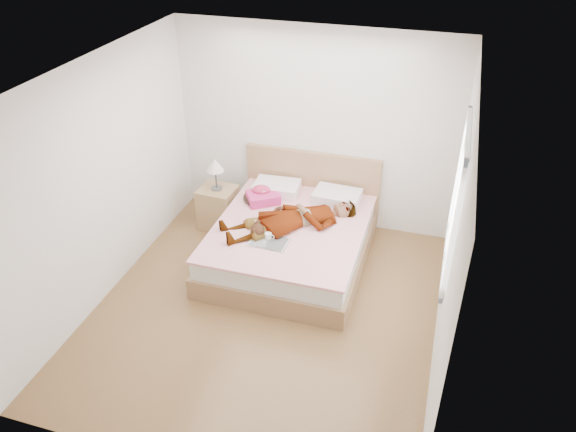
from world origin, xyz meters
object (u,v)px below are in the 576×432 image
Objects in this scene: woman at (292,216)px; nightstand at (218,204)px; bed at (292,238)px; plush_toy at (258,229)px; coffee_mug at (269,237)px; phone at (263,189)px; towel at (263,196)px; magazine at (269,242)px.

nightstand is at bearing -148.68° from woman.
bed reaches higher than plush_toy.
coffee_mug is at bearing -108.37° from bed.
plush_toy reaches higher than coffee_mug.
woman is at bearing 68.14° from coffee_mug.
phone reaches higher than plush_toy.
nightstand is at bearing 176.06° from towel.
phone is at bearing 144.28° from bed.
towel reaches higher than coffee_mug.
nightstand is at bearing 139.54° from coffee_mug.
bed is 4.22× the size of towel.
nightstand reaches higher than phone.
nightstand is (-0.64, 0.04, -0.26)m from towel.
woman is 0.82× the size of bed.
magazine is 0.22m from plush_toy.
woman is 14.79× the size of coffee_mug.
woman reaches higher than plush_toy.
nightstand reaches higher than woman.
towel is 0.87m from coffee_mug.
magazine is 0.07m from coffee_mug.
plush_toy is at bearing 143.71° from magazine.
woman is 0.65m from towel.
phone is at bearing -3.85° from nightstand.
woman is at bearing -21.06° from nightstand.
coffee_mug is (0.34, -0.80, -0.13)m from phone.
plush_toy is at bearing -128.08° from bed.
bed is 2.10× the size of nightstand.
phone is 0.21× the size of magazine.
woman is at bearing -76.28° from phone.
nightstand is at bearing 138.33° from magazine.
phone is 0.88m from coffee_mug.
phone is 0.04× the size of bed.
coffee_mug is (-0.16, -0.40, -0.07)m from woman.
towel reaches higher than plush_toy.
plush_toy is (-0.30, -0.38, 0.31)m from bed.
bed is 0.69m from towel.
coffee_mug is 0.42× the size of plush_toy.
woman is at bearing -76.62° from bed.
nightstand is at bearing 137.36° from plush_toy.
plush_toy is 1.17m from nightstand.
bed is (-0.01, 0.05, -0.35)m from woman.
bed is 7.62× the size of plush_toy.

